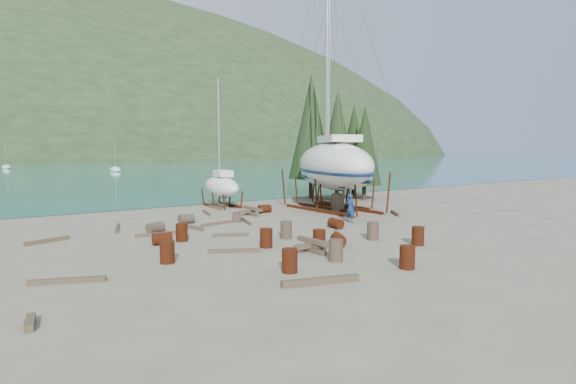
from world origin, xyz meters
TOP-DOWN VIEW (x-y plane):
  - ground at (0.00, 0.00)m, footprint 600.00×600.00m
  - bay_water at (0.00, 315.00)m, footprint 700.00×700.00m
  - far_hill at (0.00, 320.00)m, footprint 800.00×360.00m
  - far_house_right at (30.00, 190.00)m, footprint 6.60×5.60m
  - cypress_near_right at (12.50, 12.00)m, footprint 3.60×3.60m
  - cypress_mid_right at (14.00, 10.00)m, footprint 3.06×3.06m
  - cypress_back_left at (11.00, 14.00)m, footprint 4.14×4.14m
  - cypress_far_right at (15.50, 13.00)m, footprint 3.24×3.24m
  - moored_boat_mid at (10.00, 80.00)m, footprint 2.00×5.00m
  - moored_boat_far at (-8.00, 110.00)m, footprint 2.00×5.00m
  - large_sailboat_near at (6.85, 6.11)m, footprint 9.42×14.13m
  - large_sailboat_far at (7.95, 7.34)m, footprint 5.59×11.02m
  - small_sailboat_shore at (1.09, 12.76)m, footprint 2.93×6.51m
  - worker at (4.08, 1.20)m, footprint 0.52×0.71m
  - drum_0 at (-8.81, -2.07)m, footprint 0.58×0.58m
  - drum_1 at (-2.76, -3.92)m, footprint 0.65×0.93m
  - drum_2 at (-7.76, 1.46)m, footprint 0.95×0.69m
  - drum_3 at (-1.72, -8.12)m, footprint 0.58×0.58m
  - drum_4 at (2.08, 7.98)m, footprint 0.96×0.71m
  - drum_5 at (-2.09, -0.68)m, footprint 0.58×0.58m
  - drum_6 at (1.93, 0.09)m, footprint 0.65×0.92m
  - drum_7 at (2.05, -5.60)m, footprint 0.58×0.58m
  - drum_8 at (-6.69, 1.70)m, footprint 0.58×0.58m
  - drum_9 at (-4.40, 6.65)m, footprint 0.89×0.59m
  - drum_10 at (-2.24, -3.51)m, footprint 0.58×0.58m
  - drum_11 at (-1.51, 5.62)m, footprint 0.93×1.05m
  - drum_12 at (-1.13, -3.56)m, footprint 0.93×1.05m
  - drum_13 at (-5.65, -5.99)m, footprint 0.58×0.58m
  - drum_14 at (-4.06, -1.90)m, footprint 0.58×0.58m
  - drum_15 at (-7.03, 4.59)m, footprint 1.02×0.83m
  - drum_16 at (-3.14, -5.68)m, footprint 0.58×0.58m
  - drum_17 at (1.27, -3.45)m, footprint 0.58×0.58m
  - timber_1 at (8.96, 1.87)m, footprint 1.36×1.83m
  - timber_2 at (-12.15, 5.16)m, footprint 2.07×0.84m
  - timber_4 at (-4.15, 1.37)m, footprint 1.78×0.99m
  - timber_6 at (0.19, 11.90)m, footprint 0.26×2.11m
  - timber_7 at (0.48, -1.81)m, footprint 0.85×1.46m
  - timber_8 at (-4.88, 4.80)m, footprint 0.58×2.28m
  - timber_9 at (-1.56, 9.89)m, footprint 0.73×2.34m
  - timber_10 at (-2.95, 5.19)m, footprint 2.43×0.54m
  - timber_11 at (-1.19, 4.95)m, footprint 0.91×2.54m
  - timber_12 at (-5.80, -1.99)m, footprint 2.07×1.26m
  - timber_13 at (-13.96, -6.34)m, footprint 0.36×0.95m
  - timber_14 at (-12.53, -2.78)m, footprint 2.32×1.09m
  - timber_15 at (-8.38, 7.07)m, footprint 1.02×3.05m
  - timber_16 at (-5.64, -7.78)m, footprint 2.69×1.02m
  - timber_17 at (-7.19, 3.85)m, footprint 2.22×0.39m
  - timber_pile_fore at (-2.96, -3.85)m, footprint 1.80×1.80m
  - timber_pile_aft at (0.58, 7.40)m, footprint 1.80×1.80m

SIDE VIEW (x-z plane):
  - ground at x=0.00m, z-range 0.00..0.00m
  - far_hill at x=0.00m, z-range -55.00..55.00m
  - bay_water at x=0.00m, z-range 0.01..0.01m
  - timber_15 at x=-8.38m, z-range 0.00..0.15m
  - timber_9 at x=-1.56m, z-range 0.00..0.15m
  - timber_11 at x=-1.19m, z-range 0.00..0.15m
  - timber_17 at x=-7.19m, z-range 0.00..0.16m
  - timber_10 at x=-2.95m, z-range 0.00..0.16m
  - timber_12 at x=-5.80m, z-range 0.00..0.17m
  - timber_4 at x=-4.15m, z-range 0.00..0.17m
  - timber_7 at x=0.48m, z-range 0.00..0.17m
  - timber_14 at x=-12.53m, z-range 0.00..0.18m
  - timber_2 at x=-12.15m, z-range 0.00..0.19m
  - timber_8 at x=-4.88m, z-range 0.00..0.19m
  - timber_6 at x=0.19m, z-range 0.00..0.19m
  - timber_1 at x=8.96m, z-range 0.00..0.19m
  - timber_13 at x=-13.96m, z-range 0.00..0.22m
  - timber_16 at x=-5.64m, z-range 0.00..0.23m
  - drum_1 at x=-2.76m, z-range 0.00..0.58m
  - drum_2 at x=-7.76m, z-range 0.00..0.58m
  - drum_4 at x=2.08m, z-range 0.00..0.58m
  - drum_6 at x=1.93m, z-range 0.00..0.58m
  - drum_9 at x=-4.40m, z-range 0.00..0.58m
  - drum_11 at x=-1.51m, z-range 0.00..0.58m
  - drum_12 at x=-1.13m, z-range 0.00..0.58m
  - drum_15 at x=-7.03m, z-range 0.00..0.58m
  - timber_pile_fore at x=-2.96m, z-range 0.00..0.60m
  - timber_pile_aft at x=0.58m, z-range 0.00..0.60m
  - moored_boat_mid at x=10.00m, z-range -2.64..3.41m
  - moored_boat_far at x=-8.00m, z-range -2.64..3.41m
  - drum_0 at x=-8.81m, z-range 0.00..0.88m
  - drum_3 at x=-1.72m, z-range 0.00..0.88m
  - drum_5 at x=-2.09m, z-range 0.00..0.88m
  - drum_7 at x=2.05m, z-range 0.00..0.88m
  - drum_8 at x=-6.69m, z-range 0.00..0.88m
  - drum_10 at x=-2.24m, z-range 0.00..0.88m
  - drum_13 at x=-5.65m, z-range 0.00..0.88m
  - drum_14 at x=-4.06m, z-range 0.00..0.88m
  - drum_16 at x=-3.14m, z-range 0.00..0.88m
  - drum_17 at x=1.27m, z-range 0.00..0.88m
  - worker at x=4.08m, z-range 0.00..1.81m
  - small_sailboat_shore at x=1.09m, z-range -3.36..6.69m
  - large_sailboat_far at x=7.95m, z-range -5.64..11.12m
  - far_house_right at x=30.00m, z-range 0.12..5.72m
  - large_sailboat_near at x=6.85m, z-range -7.33..14.28m
  - cypress_mid_right at x=14.00m, z-range 0.67..9.17m
  - cypress_far_right at x=15.50m, z-range 0.71..9.71m
  - cypress_near_right at x=12.50m, z-range 0.79..10.79m
  - cypress_back_left at x=11.00m, z-range 0.91..12.41m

